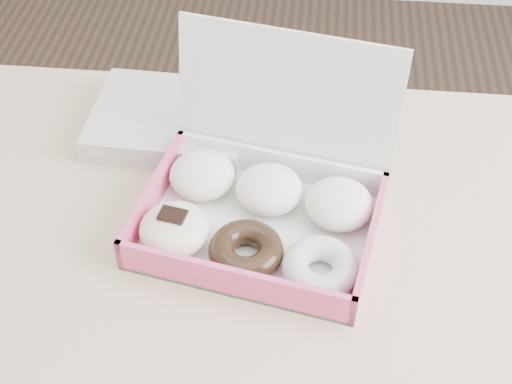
{
  "coord_description": "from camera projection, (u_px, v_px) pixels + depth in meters",
  "views": [
    {
      "loc": [
        -0.04,
        -0.57,
        1.47
      ],
      "look_at": [
        -0.1,
        0.06,
        0.82
      ],
      "focal_mm": 50.0,
      "sensor_mm": 36.0,
      "label": 1
    }
  ],
  "objects": [
    {
      "name": "donut_box",
      "position": [
        260.0,
        204.0,
        0.95
      ],
      "size": [
        0.35,
        0.32,
        0.22
      ],
      "rotation": [
        0.0,
        0.0,
        -0.19
      ],
      "color": "white",
      "rests_on": "table"
    },
    {
      "name": "table",
      "position": [
        325.0,
        309.0,
        0.96
      ],
      "size": [
        1.2,
        0.8,
        0.75
      ],
      "color": "tan",
      "rests_on": "ground"
    },
    {
      "name": "newspapers",
      "position": [
        171.0,
        120.0,
        1.1
      ],
      "size": [
        0.24,
        0.2,
        0.04
      ],
      "primitive_type": "cube",
      "rotation": [
        0.0,
        0.0,
        -0.04
      ],
      "color": "silver",
      "rests_on": "table"
    }
  ]
}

